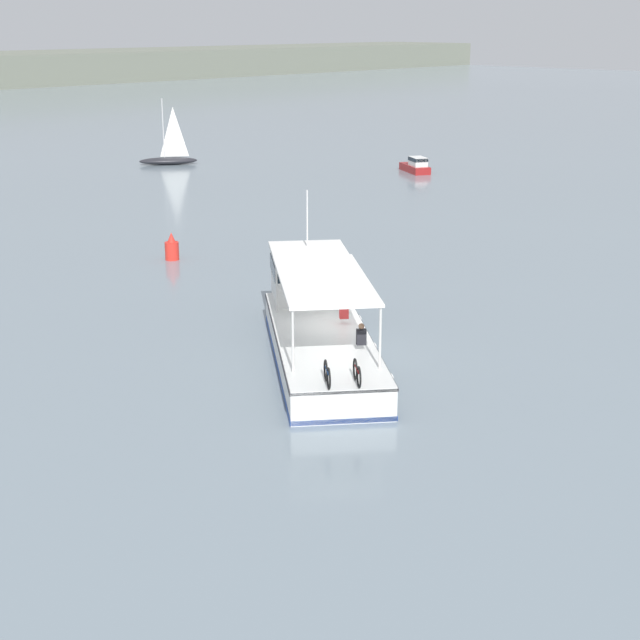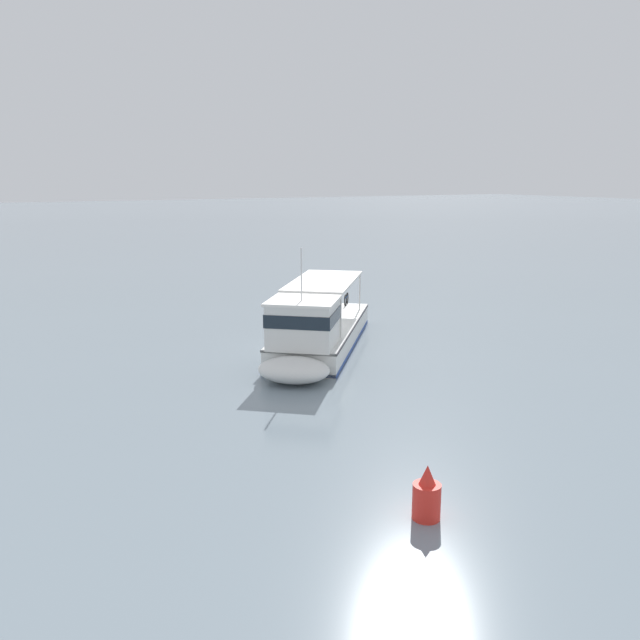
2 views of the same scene
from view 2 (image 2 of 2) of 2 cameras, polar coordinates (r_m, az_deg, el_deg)
ground_plane at (r=31.74m, az=-1.31°, el=-2.56°), size 400.00×400.00×0.00m
ferry_main at (r=30.74m, az=-0.37°, el=-1.10°), size 10.43×11.81×5.32m
channel_buoy at (r=16.73m, az=9.26°, el=-14.96°), size 0.70×0.70×1.40m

